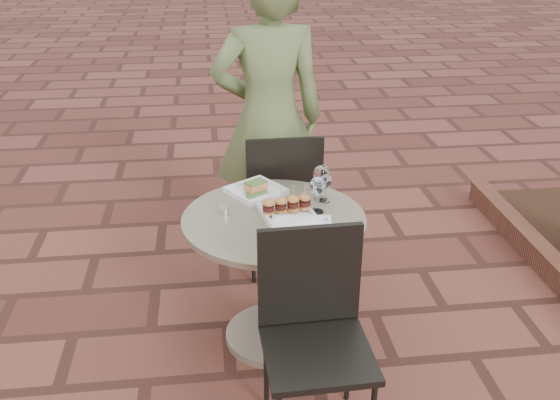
{
  "coord_description": "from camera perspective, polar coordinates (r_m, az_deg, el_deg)",
  "views": [
    {
      "loc": [
        -0.46,
        -2.41,
        2.13
      ],
      "look_at": [
        -0.14,
        0.27,
        0.82
      ],
      "focal_mm": 40.0,
      "sensor_mm": 36.0,
      "label": 1
    }
  ],
  "objects": [
    {
      "name": "plate_sliders",
      "position": [
        3.04,
        0.63,
        -0.75
      ],
      "size": [
        0.28,
        0.28,
        0.16
      ],
      "rotation": [
        0.0,
        0.0,
        0.2
      ],
      "color": "white",
      "rests_on": "cafe_table"
    },
    {
      "name": "chair_near",
      "position": [
        2.64,
        3.09,
        -10.82
      ],
      "size": [
        0.45,
        0.45,
        0.93
      ],
      "rotation": [
        0.0,
        0.0,
        0.03
      ],
      "color": "black",
      "rests_on": "ground"
    },
    {
      "name": "wine_glass_mid",
      "position": [
        3.16,
        3.79,
        2.28
      ],
      "size": [
        0.08,
        0.08,
        0.19
      ],
      "color": "white",
      "rests_on": "cafe_table"
    },
    {
      "name": "steel_ramekin",
      "position": [
        3.07,
        -5.11,
        -0.95
      ],
      "size": [
        0.07,
        0.07,
        0.04
      ],
      "primitive_type": "cylinder",
      "rotation": [
        0.0,
        0.0,
        0.43
      ],
      "color": "silver",
      "rests_on": "cafe_table"
    },
    {
      "name": "diner",
      "position": [
        3.75,
        -1.04,
        7.32
      ],
      "size": [
        0.71,
        0.49,
        1.88
      ],
      "primitive_type": "imported",
      "rotation": [
        0.0,
        0.0,
        3.2
      ],
      "color": "#5A6B3A",
      "rests_on": "ground"
    },
    {
      "name": "cutlery_set",
      "position": [
        2.9,
        5.84,
        -3.06
      ],
      "size": [
        0.09,
        0.19,
        0.0
      ],
      "primitive_type": null,
      "rotation": [
        0.0,
        0.0,
        -0.02
      ],
      "color": "silver",
      "rests_on": "cafe_table"
    },
    {
      "name": "plate_salmon",
      "position": [
        3.27,
        -2.21,
        0.91
      ],
      "size": [
        0.35,
        0.35,
        0.07
      ],
      "rotation": [
        0.0,
        0.0,
        0.58
      ],
      "color": "white",
      "rests_on": "cafe_table"
    },
    {
      "name": "plate_tuna",
      "position": [
        2.87,
        2.01,
        -2.92
      ],
      "size": [
        0.31,
        0.31,
        0.03
      ],
      "rotation": [
        0.0,
        0.0,
        -0.14
      ],
      "color": "white",
      "rests_on": "cafe_table"
    },
    {
      "name": "cafe_table",
      "position": [
        3.16,
        -0.54,
        -5.53
      ],
      "size": [
        0.9,
        0.9,
        0.73
      ],
      "color": "gray",
      "rests_on": "ground"
    },
    {
      "name": "wine_glass_right",
      "position": [
        3.03,
        3.45,
        1.16
      ],
      "size": [
        0.08,
        0.08,
        0.19
      ],
      "color": "white",
      "rests_on": "cafe_table"
    },
    {
      "name": "chair_far",
      "position": [
        3.71,
        0.21,
        0.68
      ],
      "size": [
        0.45,
        0.45,
        0.93
      ],
      "rotation": [
        0.0,
        0.0,
        3.16
      ],
      "color": "black",
      "rests_on": "ground"
    },
    {
      "name": "ground",
      "position": [
        3.25,
        3.13,
        -15.16
      ],
      "size": [
        60.0,
        60.0,
        0.0
      ],
      "primitive_type": "plane",
      "color": "brown",
      "rests_on": "ground"
    },
    {
      "name": "wine_glass_far",
      "position": [
        3.16,
        4.18,
        1.67
      ],
      "size": [
        0.07,
        0.07,
        0.15
      ],
      "color": "white",
      "rests_on": "cafe_table"
    }
  ]
}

